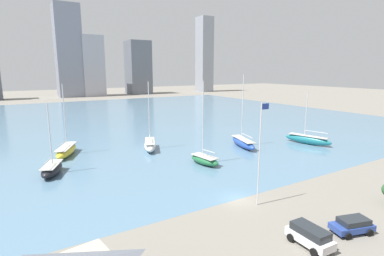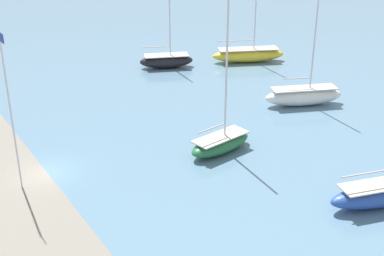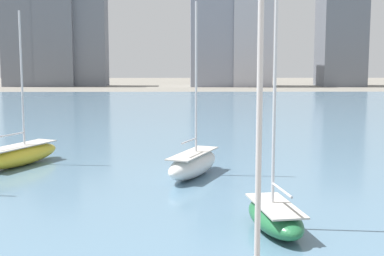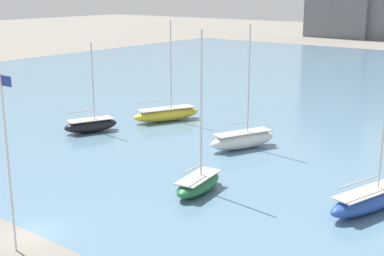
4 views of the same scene
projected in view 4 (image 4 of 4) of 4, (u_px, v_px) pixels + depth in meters
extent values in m
plane|color=gray|center=(35.00, 234.00, 40.49)|extent=(500.00, 500.00, 0.00)
cube|color=slate|center=(371.00, 94.00, 93.65)|extent=(180.00, 140.00, 0.00)
cylinder|color=silver|center=(9.00, 165.00, 36.33)|extent=(0.14, 0.14, 12.74)
cube|color=#1E3899|center=(6.00, 81.00, 34.47)|extent=(1.10, 0.03, 0.70)
ellipsoid|color=black|center=(91.00, 126.00, 68.97)|extent=(5.04, 7.40, 1.71)
cube|color=#BCB7AD|center=(91.00, 119.00, 68.76)|extent=(4.13, 6.07, 0.10)
cube|color=#2D2D33|center=(91.00, 129.00, 69.09)|extent=(0.64, 1.22, 0.77)
cylinder|color=silver|center=(93.00, 81.00, 67.75)|extent=(0.18, 0.18, 9.79)
cylinder|color=silver|center=(80.00, 112.00, 67.85)|extent=(1.60, 3.49, 0.14)
ellipsoid|color=#236B3D|center=(198.00, 184.00, 48.57)|extent=(3.40, 6.84, 1.53)
cube|color=#BCB7AD|center=(198.00, 177.00, 48.39)|extent=(2.79, 5.61, 0.10)
cube|color=#2D2D33|center=(198.00, 189.00, 48.68)|extent=(0.33, 1.19, 0.69)
cylinder|color=silver|center=(201.00, 105.00, 47.12)|extent=(0.18, 0.18, 13.12)
cylinder|color=silver|center=(192.00, 168.00, 47.19)|extent=(0.61, 3.12, 0.14)
ellipsoid|color=yellow|center=(167.00, 114.00, 74.73)|extent=(6.42, 9.98, 1.84)
cube|color=#BCB7AD|center=(167.00, 108.00, 74.51)|extent=(5.26, 8.18, 0.10)
cube|color=#2D2D33|center=(167.00, 118.00, 74.86)|extent=(0.88, 1.67, 0.83)
cylinder|color=silver|center=(171.00, 65.00, 73.30)|extent=(0.18, 0.18, 12.01)
cylinder|color=silver|center=(155.00, 101.00, 73.44)|extent=(2.21, 4.60, 0.14)
ellipsoid|color=#284CA8|center=(371.00, 200.00, 44.65)|extent=(4.99, 10.37, 1.82)
cube|color=beige|center=(372.00, 190.00, 44.44)|extent=(4.09, 8.51, 0.10)
cube|color=#2D2D33|center=(371.00, 205.00, 44.78)|extent=(0.65, 1.80, 0.82)
cylinder|color=silver|center=(359.00, 182.00, 43.09)|extent=(1.56, 5.07, 0.14)
ellipsoid|color=white|center=(243.00, 140.00, 61.83)|extent=(5.47, 8.85, 1.97)
cube|color=#BCB7AD|center=(243.00, 132.00, 61.59)|extent=(4.49, 7.25, 0.10)
cube|color=#2D2D33|center=(242.00, 145.00, 61.97)|extent=(0.74, 1.49, 0.89)
cylinder|color=silver|center=(249.00, 79.00, 60.33)|extent=(0.18, 0.18, 12.21)
cylinder|color=silver|center=(237.00, 124.00, 60.88)|extent=(1.31, 2.88, 0.14)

